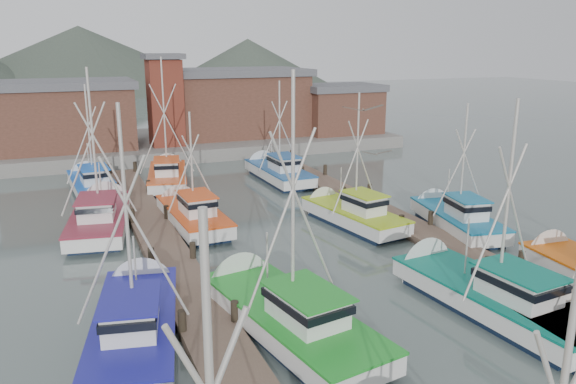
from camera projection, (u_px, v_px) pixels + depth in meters
name	position (u px, v px, depth m)	size (l,w,h in m)	color
ground	(350.00, 285.00, 25.34)	(260.00, 260.00, 0.00)	#4A5955
dock_left	(177.00, 271.00, 26.34)	(2.30, 46.00, 1.50)	brown
dock_right	(426.00, 235.00, 31.47)	(2.30, 46.00, 1.50)	brown
quay	(180.00, 143.00, 58.30)	(44.00, 16.00, 1.20)	gray
shed_left	(64.00, 114.00, 51.53)	(12.72, 8.48, 6.20)	brown
shed_center	(234.00, 102.00, 59.46)	(14.84, 9.54, 6.90)	brown
shed_right	(340.00, 108.00, 61.02)	(8.48, 6.36, 5.20)	brown
lookout_tower	(165.00, 99.00, 52.73)	(3.60, 3.60, 8.50)	maroon
distant_hills	(50.00, 91.00, 130.38)	(175.00, 140.00, 42.00)	#455143
boat_4	(282.00, 312.00, 21.28)	(4.62, 10.13, 10.63)	#0F1C34
boat_5	(483.00, 292.00, 23.02)	(3.95, 9.97, 9.52)	#0F1C34
boat_6	(136.00, 319.00, 20.77)	(4.56, 9.53, 9.52)	#0F1C34
boat_8	(191.00, 214.00, 33.74)	(3.10, 8.71, 7.57)	#0F1C34
boat_9	(349.00, 213.00, 33.79)	(3.70, 8.45, 8.58)	#0F1C34
boat_10	(101.00, 216.00, 33.32)	(4.56, 10.13, 10.25)	#0F1C34
boat_11	(453.00, 217.00, 33.06)	(3.91, 8.45, 8.07)	#0F1C34
boat_12	(168.00, 175.00, 43.67)	(4.34, 9.22, 10.44)	#0F1C34
boat_13	(276.00, 171.00, 45.00)	(3.51, 9.07, 8.65)	#0F1C34
boat_14	(92.00, 184.00, 40.89)	(3.58, 9.07, 8.66)	#0F1C34
gull_near	(363.00, 109.00, 19.01)	(1.54, 0.60, 0.24)	gray
gull_far	(377.00, 153.00, 26.84)	(1.53, 0.66, 0.24)	gray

